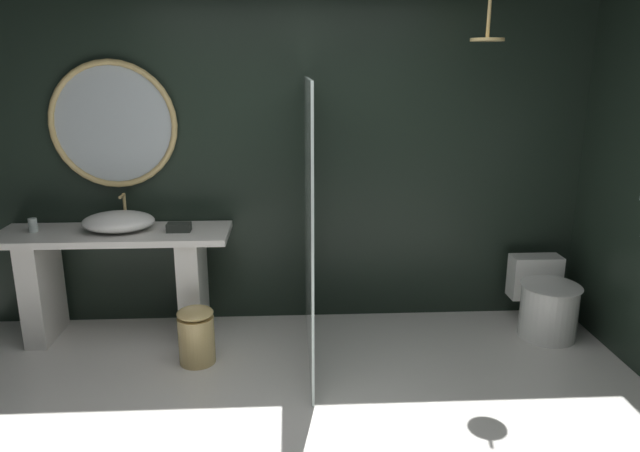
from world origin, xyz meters
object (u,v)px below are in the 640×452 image
object	(u,v)px
tumbler_cup	(33,225)
toilet	(545,302)
rain_shower_head	(487,35)
round_wall_mirror	(113,125)
waste_bin	(196,335)
vessel_sink	(118,221)
tissue_box	(179,227)

from	to	relation	value
tumbler_cup	toilet	xyz separation A→B (m)	(3.80, -0.14, -0.62)
toilet	tumbler_cup	bearing A→B (deg)	177.89
tumbler_cup	rain_shower_head	distance (m)	3.44
round_wall_mirror	waste_bin	size ratio (longest dim) A/B	2.33
rain_shower_head	waste_bin	distance (m)	2.80
vessel_sink	toilet	distance (m)	3.25
vessel_sink	toilet	world-z (taller)	vessel_sink
tumbler_cup	rain_shower_head	world-z (taller)	rain_shower_head
rain_shower_head	waste_bin	size ratio (longest dim) A/B	0.88
round_wall_mirror	waste_bin	world-z (taller)	round_wall_mirror
tumbler_cup	tissue_box	distance (m)	1.05
vessel_sink	round_wall_mirror	xyz separation A→B (m)	(-0.04, 0.23, 0.68)
tumbler_cup	waste_bin	world-z (taller)	tumbler_cup
tumbler_cup	vessel_sink	bearing A→B (deg)	0.52
tissue_box	waste_bin	xyz separation A→B (m)	(0.15, -0.44, -0.65)
rain_shower_head	toilet	distance (m)	2.03
vessel_sink	toilet	size ratio (longest dim) A/B	0.83
toilet	rain_shower_head	bearing A→B (deg)	-171.59
vessel_sink	toilet	xyz separation A→B (m)	(3.19, -0.15, -0.64)
tissue_box	rain_shower_head	bearing A→B (deg)	-5.20
tumbler_cup	waste_bin	distance (m)	1.46
tissue_box	round_wall_mirror	bearing A→B (deg)	150.05
vessel_sink	rain_shower_head	distance (m)	2.88
round_wall_mirror	rain_shower_head	bearing A→B (deg)	-10.27
tissue_box	toilet	distance (m)	2.81
tissue_box	rain_shower_head	size ratio (longest dim) A/B	0.48
round_wall_mirror	rain_shower_head	xyz separation A→B (m)	(2.60, -0.47, 0.61)
rain_shower_head	toilet	size ratio (longest dim) A/B	0.57
tissue_box	vessel_sink	bearing A→B (deg)	174.14
vessel_sink	waste_bin	size ratio (longest dim) A/B	1.28
rain_shower_head	vessel_sink	bearing A→B (deg)	174.69
tumbler_cup	waste_bin	xyz separation A→B (m)	(1.21, -0.48, -0.67)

